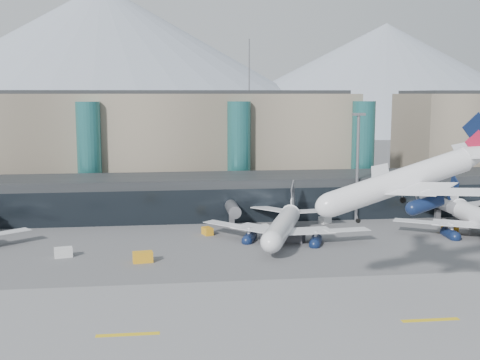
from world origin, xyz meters
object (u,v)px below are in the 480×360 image
(veh_a, at_px, (63,252))
(veh_d, at_px, (325,220))
(hero_jet, at_px, (418,171))
(veh_h, at_px, (143,257))
(lightmast_mid, at_px, (357,161))
(veh_c, at_px, (295,237))
(jet_parked_mid, at_px, (285,218))
(veh_b, at_px, (207,231))
(jet_parked_right, at_px, (477,211))
(veh_e, at_px, (450,228))
(veh_g, at_px, (266,227))

(veh_a, bearing_deg, veh_d, 8.75)
(hero_jet, xyz_separation_m, veh_h, (-40.54, 24.02, -18.03))
(lightmast_mid, distance_m, veh_c, 29.95)
(jet_parked_mid, bearing_deg, veh_h, 136.16)
(lightmast_mid, relative_size, veh_b, 9.25)
(hero_jet, bearing_deg, jet_parked_right, 44.54)
(veh_e, bearing_deg, lightmast_mid, 128.47)
(veh_a, bearing_deg, hero_jet, -41.27)
(veh_c, bearing_deg, hero_jet, -41.37)
(veh_c, height_order, veh_d, veh_c)
(veh_d, xyz_separation_m, veh_g, (-15.00, -5.61, -0.19))
(veh_d, bearing_deg, veh_c, -159.31)
(jet_parked_mid, distance_m, veh_b, 17.11)
(hero_jet, relative_size, veh_g, 13.83)
(jet_parked_mid, distance_m, veh_a, 44.67)
(jet_parked_mid, relative_size, jet_parked_right, 0.95)
(jet_parked_right, relative_size, veh_c, 10.22)
(lightmast_mid, bearing_deg, veh_c, -135.05)
(veh_a, xyz_separation_m, veh_h, (14.77, -5.34, 0.07))
(veh_b, height_order, veh_c, veh_c)
(veh_a, distance_m, veh_d, 60.35)
(jet_parked_mid, bearing_deg, veh_d, -22.63)
(lightmast_mid, distance_m, hero_jet, 54.92)
(jet_parked_mid, distance_m, veh_h, 32.42)
(lightmast_mid, xyz_separation_m, veh_a, (-64.05, -24.66, -13.51))
(veh_a, relative_size, veh_b, 1.16)
(hero_jet, relative_size, veh_d, 10.51)
(jet_parked_mid, distance_m, veh_e, 37.07)
(jet_parked_right, height_order, veh_e, jet_parked_right)
(lightmast_mid, bearing_deg, jet_parked_right, -34.87)
(veh_c, bearing_deg, jet_parked_mid, 146.33)
(hero_jet, height_order, veh_a, hero_jet)
(hero_jet, relative_size, veh_b, 11.29)
(veh_b, bearing_deg, veh_h, 127.43)
(lightmast_mid, distance_m, veh_e, 25.83)
(veh_h, bearing_deg, veh_b, 48.71)
(veh_a, distance_m, veh_b, 31.35)
(veh_b, height_order, veh_e, veh_e)
(lightmast_mid, height_order, veh_a, lightmast_mid)
(veh_c, relative_size, veh_d, 1.28)
(jet_parked_right, relative_size, veh_e, 11.73)
(lightmast_mid, bearing_deg, jet_parked_mid, -142.68)
(jet_parked_mid, relative_size, veh_b, 13.32)
(veh_c, distance_m, veh_h, 32.27)
(veh_b, distance_m, veh_d, 29.30)
(veh_d, relative_size, veh_h, 0.84)
(lightmast_mid, xyz_separation_m, veh_d, (-8.11, -2.00, -13.57))
(veh_a, bearing_deg, jet_parked_right, -7.18)
(lightmast_mid, bearing_deg, veh_b, -164.35)
(jet_parked_right, bearing_deg, veh_d, 70.31)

